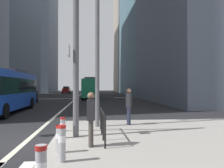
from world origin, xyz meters
TOP-DOWN VIEW (x-y plane):
  - ground_plane at (0.00, 20.00)m, footprint 160.00×160.00m
  - median_island at (5.50, -1.00)m, footprint 9.00×10.00m
  - lane_centre_line at (0.00, 30.00)m, footprint 0.20×80.00m
  - office_tower_left_far at (-16.00, 65.54)m, footprint 13.94×18.97m
  - office_tower_right_mid at (17.00, 48.31)m, footprint 11.93×25.56m
  - office_tower_right_far at (17.00, 74.58)m, footprint 11.14×17.46m
  - city_bus_blue_oncoming at (-4.16, 9.51)m, footprint 2.83×10.85m
  - city_bus_red_receding at (2.32, 29.59)m, footprint 2.71×10.87m
  - car_oncoming_mid at (-4.16, 55.76)m, footprint 2.07×4.55m
  - car_receding_near at (3.18, 49.81)m, footprint 2.13×4.40m
  - car_receding_far at (3.05, 58.59)m, footprint 2.15×4.16m
  - car_oncoming_far at (-5.09, 18.80)m, footprint 2.11×4.08m
  - traffic_signal_gantry at (-0.14, -0.03)m, footprint 5.90×0.65m
  - street_lamp_post at (2.68, 2.08)m, footprint 5.50×0.32m
  - bollard_left at (1.65, -2.96)m, footprint 0.20×0.20m
  - bollard_right at (1.47, -2.15)m, footprint 0.20×0.20m
  - bollard_back at (1.35, -0.24)m, footprint 0.20×0.20m
  - pedestrian_railing at (2.80, -0.24)m, footprint 0.06×3.17m
  - pedestrian_waiting at (2.37, -1.53)m, footprint 0.26×0.39m
  - pedestrian_walking at (4.23, 2.44)m, footprint 0.37×0.44m

SIDE VIEW (x-z plane):
  - ground_plane at x=0.00m, z-range 0.00..0.00m
  - lane_centre_line at x=0.00m, z-range 0.00..0.01m
  - median_island at x=5.50m, z-range 0.00..0.15m
  - bollard_back at x=1.35m, z-range 0.20..0.96m
  - bollard_right at x=1.47m, z-range 0.20..0.98m
  - bollard_left at x=1.65m, z-range 0.20..1.13m
  - pedestrian_railing at x=2.80m, z-range 0.35..1.33m
  - car_oncoming_far at x=-5.09m, z-range 0.02..1.96m
  - car_receding_far at x=3.05m, z-range 0.02..1.96m
  - car_receding_near at x=3.18m, z-range 0.02..1.96m
  - car_oncoming_mid at x=-4.16m, z-range 0.02..1.96m
  - pedestrian_waiting at x=2.37m, z-range 0.24..1.95m
  - pedestrian_walking at x=4.23m, z-range 0.26..2.03m
  - city_bus_blue_oncoming at x=-4.16m, z-range 0.14..3.54m
  - city_bus_red_receding at x=2.32m, z-range 0.14..3.54m
  - traffic_signal_gantry at x=-0.14m, z-range 1.10..7.10m
  - street_lamp_post at x=2.68m, z-range 1.28..9.28m
  - office_tower_right_mid at x=17.00m, z-range 0.00..32.62m
  - office_tower_left_far at x=-16.00m, z-range 0.00..43.71m
  - office_tower_right_far at x=17.00m, z-range 0.00..55.55m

